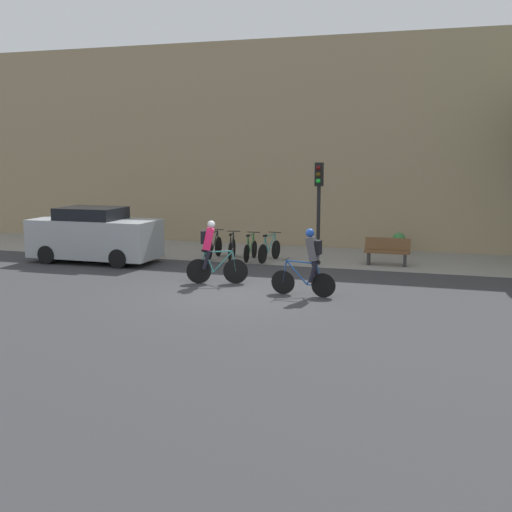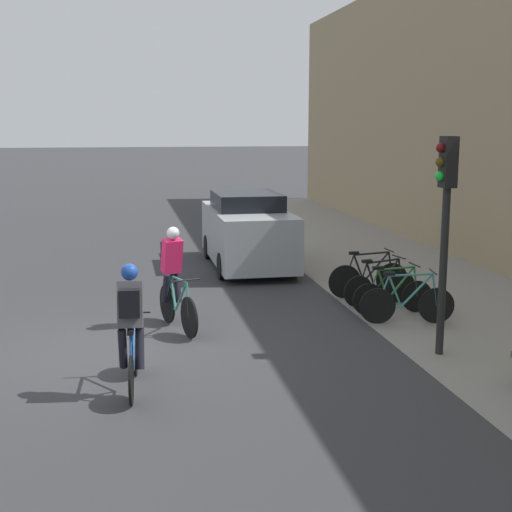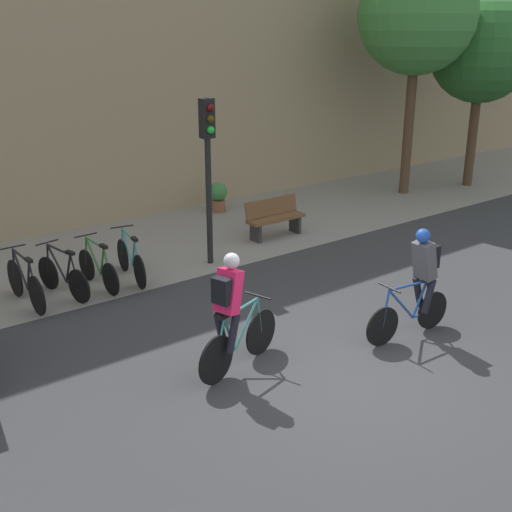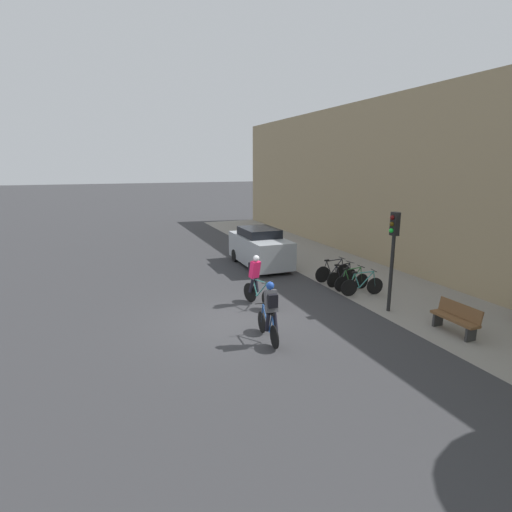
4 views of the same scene
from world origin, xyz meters
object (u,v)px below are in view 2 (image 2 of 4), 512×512
at_px(parked_bike_0, 368,278).
at_px(parked_bike_2, 393,294).
at_px(cyclist_grey, 131,325).
at_px(traffic_light_pole, 445,205).
at_px(parked_bike_3, 407,302).
at_px(parked_bike_1, 380,286).
at_px(parked_car, 248,231).
at_px(cyclist_pink, 174,275).

height_order(parked_bike_0, parked_bike_2, parked_bike_0).
xyz_separation_m(cyclist_grey, traffic_light_pole, (-0.79, 4.70, 1.39)).
distance_m(cyclist_grey, parked_bike_3, 5.52).
bearing_deg(parked_bike_0, cyclist_grey, -47.05).
bearing_deg(cyclist_grey, parked_bike_1, 128.37).
bearing_deg(parked_car, parked_bike_0, 28.02).
xyz_separation_m(cyclist_grey, parked_car, (-8.11, 2.98, -0.05)).
relative_size(parked_bike_0, parked_bike_3, 1.02).
bearing_deg(parked_car, cyclist_pink, -23.46).
bearing_deg(cyclist_pink, parked_bike_0, 110.30).
bearing_deg(cyclist_pink, parked_car, 156.54).
relative_size(cyclist_grey, parked_bike_2, 1.10).
bearing_deg(parked_bike_1, parked_bike_3, -0.02).
bearing_deg(parked_bike_0, parked_bike_1, -0.02).
xyz_separation_m(parked_bike_3, parked_car, (-5.60, -1.90, 0.50)).
xyz_separation_m(parked_bike_2, parked_bike_3, (0.68, -0.00, 0.01)).
xyz_separation_m(cyclist_pink, parked_car, (-5.08, 2.21, -0.05)).
height_order(parked_bike_0, parked_car, parked_car).
distance_m(cyclist_grey, traffic_light_pole, 4.96).
xyz_separation_m(cyclist_pink, parked_bike_0, (-1.52, 4.10, -0.54)).
relative_size(parked_bike_2, traffic_light_pole, 0.48).
xyz_separation_m(cyclist_pink, cyclist_grey, (3.03, -0.78, 0.00)).
distance_m(cyclist_pink, cyclist_grey, 3.12).
xyz_separation_m(cyclist_grey, parked_bike_1, (-3.86, 4.88, -0.56)).
bearing_deg(traffic_light_pole, parked_bike_0, 177.26).
distance_m(parked_bike_1, parked_bike_2, 0.68).
distance_m(traffic_light_pole, parked_car, 7.65).
xyz_separation_m(parked_bike_1, parked_bike_3, (1.35, -0.00, 0.01)).
xyz_separation_m(cyclist_grey, parked_bike_2, (-3.19, 4.88, -0.56)).
bearing_deg(cyclist_grey, traffic_light_pole, 99.57).
bearing_deg(traffic_light_pole, parked_bike_2, 175.73).
bearing_deg(parked_bike_3, traffic_light_pole, -5.94).
xyz_separation_m(cyclist_pink, parked_bike_1, (-0.84, 4.10, -0.56)).
relative_size(cyclist_pink, parked_bike_0, 1.04).
relative_size(cyclist_grey, parked_car, 0.41).
relative_size(parked_bike_0, parked_bike_2, 1.08).
xyz_separation_m(parked_bike_1, traffic_light_pole, (3.07, -0.18, 1.95)).
bearing_deg(parked_car, parked_bike_3, 18.71).
distance_m(parked_bike_0, parked_bike_1, 0.68).
height_order(cyclist_grey, traffic_light_pole, traffic_light_pole).
height_order(cyclist_pink, traffic_light_pole, traffic_light_pole).
distance_m(cyclist_grey, parked_bike_2, 5.86).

